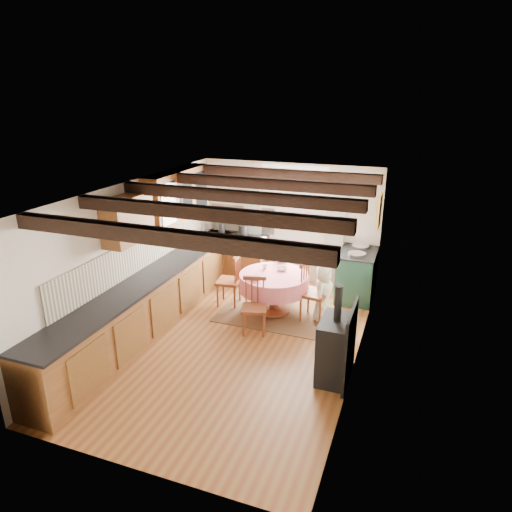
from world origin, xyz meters
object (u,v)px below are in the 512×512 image
at_px(child_right, 323,293).
at_px(cast_iron_stove, 336,333).
at_px(chair_right, 315,291).
at_px(chair_left, 229,279).
at_px(child_far, 281,271).
at_px(dining_table, 274,293).
at_px(aga_range, 357,274).
at_px(cup, 265,267).
at_px(chair_near, 254,306).

bearing_deg(child_right, cast_iron_stove, -157.76).
bearing_deg(cast_iron_stove, chair_right, 112.50).
xyz_separation_m(chair_left, child_far, (0.80, 0.63, 0.03)).
xyz_separation_m(cast_iron_stove, child_right, (-0.50, 1.58, -0.17)).
height_order(dining_table, aga_range, aga_range).
bearing_deg(child_right, cup, 85.49).
distance_m(aga_range, cast_iron_stove, 2.72).
xyz_separation_m(aga_range, cast_iron_stove, (0.11, -2.71, 0.21)).
relative_size(dining_table, child_right, 1.19).
xyz_separation_m(chair_near, child_right, (0.95, 0.79, 0.05)).
bearing_deg(aga_range, cast_iron_stove, -87.68).
relative_size(chair_near, chair_left, 0.94).
relative_size(chair_right, child_far, 1.02).
relative_size(chair_left, child_right, 0.97).
height_order(chair_left, child_far, child_far).
xyz_separation_m(dining_table, chair_near, (-0.08, -0.78, 0.10)).
relative_size(aga_range, cup, 11.57).
height_order(chair_left, aga_range, chair_left).
height_order(chair_right, cast_iron_stove, cast_iron_stove).
relative_size(dining_table, chair_right, 1.14).
bearing_deg(cast_iron_stove, child_right, 107.68).
bearing_deg(dining_table, chair_right, -1.56).
relative_size(child_far, child_right, 1.02).
bearing_deg(chair_right, chair_near, 140.67).
xyz_separation_m(aga_range, cup, (-1.50, -0.95, 0.30)).
xyz_separation_m(chair_near, chair_right, (0.81, 0.76, 0.07)).
bearing_deg(child_far, chair_near, 109.56).
height_order(chair_left, cup, chair_left).
height_order(child_far, cup, child_far).
bearing_deg(chair_left, chair_near, 38.36).
bearing_deg(chair_near, cast_iron_stove, -45.18).
xyz_separation_m(chair_near, cup, (-0.15, 0.96, 0.31)).
relative_size(chair_left, cup, 11.13).
xyz_separation_m(dining_table, chair_right, (0.73, -0.02, 0.16)).
bearing_deg(cup, chair_near, -80.85).
height_order(chair_near, chair_left, chair_left).
xyz_separation_m(chair_left, aga_range, (2.14, 1.10, -0.02)).
height_order(child_right, cup, child_right).
bearing_deg(chair_near, dining_table, 67.72).
bearing_deg(aga_range, chair_right, -114.93).
bearing_deg(child_far, cup, 91.59).
xyz_separation_m(chair_left, chair_right, (1.60, -0.06, 0.04)).
distance_m(chair_near, chair_left, 1.14).
bearing_deg(cast_iron_stove, dining_table, 131.00).
bearing_deg(child_right, chair_left, 93.48).
xyz_separation_m(dining_table, chair_left, (-0.88, 0.04, 0.13)).
bearing_deg(cup, aga_range, 32.45).
distance_m(dining_table, aga_range, 1.70).
bearing_deg(dining_table, child_far, 96.39).
distance_m(chair_left, cast_iron_stove, 2.78).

